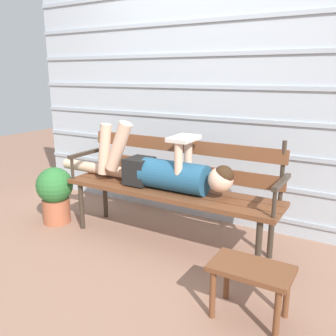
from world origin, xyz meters
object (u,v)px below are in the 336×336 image
Objects in this scene: park_bench at (172,181)px; reclining_person at (158,170)px; footstool at (251,276)px; potted_plant at (55,192)px.

park_bench is 0.15m from reclining_person.
footstool is at bearing -36.60° from park_bench.
potted_plant is at bearing -167.77° from park_bench.
park_bench is at bearing 36.46° from reclining_person.
footstool is 0.85× the size of potted_plant.
potted_plant reaches higher than footstool.
reclining_person is 3.83× the size of footstool.
park_bench is 1.17m from potted_plant.
reclining_person reaches higher than park_bench.
potted_plant is (-1.04, -0.18, -0.32)m from reclining_person.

